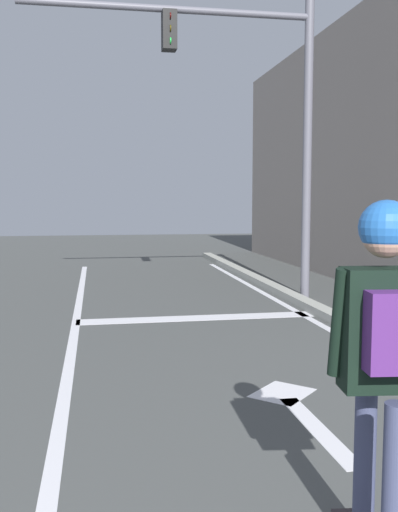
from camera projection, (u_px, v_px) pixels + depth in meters
name	position (u px, v px, depth m)	size (l,w,h in m)	color
lane_line_center	(66.00, 385.00, 5.50)	(0.12, 20.00, 0.01)	silver
lane_line_curbside	(397.00, 367.00, 6.11)	(0.12, 20.00, 0.01)	silver
stop_bar	(198.00, 318.00, 8.65)	(3.59, 0.40, 0.01)	silver
lane_arrow_stem	(317.00, 429.00, 4.46)	(0.16, 1.40, 0.01)	silver
lane_arrow_head	(282.00, 393.00, 5.29)	(0.56, 0.44, 0.01)	silver
skater	(384.00, 334.00, 2.65)	(0.47, 0.63, 1.70)	#3D4363
traffic_signal_mast	(246.00, 92.00, 9.96)	(5.03, 0.34, 5.27)	slate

